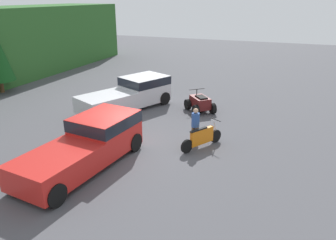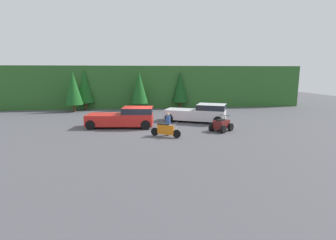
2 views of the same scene
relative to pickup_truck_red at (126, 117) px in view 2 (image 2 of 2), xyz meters
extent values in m
plane|color=#4C4C51|center=(1.75, -0.89, -0.95)|extent=(80.00, 80.00, 0.00)
cube|color=#2D6028|center=(1.75, 15.11, 1.87)|extent=(44.00, 6.00, 5.64)
cylinder|color=brown|center=(-6.70, 10.29, -0.51)|extent=(0.30, 0.30, 0.89)
cone|color=#19561E|center=(-6.70, 10.29, 1.96)|extent=(2.17, 2.17, 4.04)
cylinder|color=brown|center=(-5.65, 12.07, -0.49)|extent=(0.31, 0.31, 0.93)
cone|color=#19561E|center=(-5.65, 12.07, 2.09)|extent=(2.27, 2.27, 4.23)
cylinder|color=brown|center=(1.29, 10.87, -0.51)|extent=(0.30, 0.30, 0.89)
cone|color=#19561E|center=(1.29, 10.87, 1.95)|extent=(2.17, 2.17, 4.04)
cylinder|color=brown|center=(6.73, 11.92, -0.51)|extent=(0.29, 0.29, 0.88)
cone|color=#144719|center=(6.73, 11.92, 1.92)|extent=(2.14, 2.14, 4.00)
cube|color=red|center=(1.04, -0.12, 0.05)|extent=(2.80, 2.39, 1.56)
cube|color=#1E232D|center=(1.04, -0.12, 0.56)|extent=(2.82, 2.41, 0.50)
cube|color=red|center=(-1.80, 0.22, -0.25)|extent=(3.37, 2.46, 0.94)
cylinder|color=black|center=(1.90, 0.74, -0.54)|extent=(0.84, 0.38, 0.81)
cylinder|color=black|center=(1.67, -1.17, -0.54)|extent=(0.84, 0.38, 0.81)
cylinder|color=black|center=(-2.71, 1.30, -0.54)|extent=(0.84, 0.38, 0.81)
cylinder|color=black|center=(-2.94, -0.62, -0.54)|extent=(0.84, 0.38, 0.81)
cube|color=silver|center=(8.02, 1.27, 0.05)|extent=(3.23, 2.99, 1.56)
cube|color=#1E232D|center=(8.02, 1.27, 0.56)|extent=(3.26, 3.01, 0.50)
cube|color=silver|center=(5.41, 2.47, -0.25)|extent=(3.75, 3.23, 0.94)
cylinder|color=black|center=(9.12, 1.82, -0.54)|extent=(0.86, 0.60, 0.81)
cylinder|color=black|center=(8.32, 0.07, -0.54)|extent=(0.86, 0.60, 0.81)
cylinder|color=black|center=(4.86, 3.79, -0.54)|extent=(0.86, 0.60, 0.81)
cylinder|color=black|center=(4.05, 2.04, -0.54)|extent=(0.86, 0.60, 0.81)
cylinder|color=black|center=(3.85, -4.32, -0.64)|extent=(0.59, 0.40, 0.62)
cylinder|color=black|center=(2.30, -3.40, -0.64)|extent=(0.59, 0.40, 0.62)
cube|color=orange|center=(3.07, -3.86, -0.41)|extent=(1.20, 0.80, 0.71)
cylinder|color=#B7B7BC|center=(3.80, -4.29, -0.22)|extent=(0.29, 0.20, 0.81)
cylinder|color=black|center=(3.80, -4.29, 0.20)|extent=(0.34, 0.54, 0.04)
cube|color=black|center=(2.88, -3.75, -0.02)|extent=(0.89, 0.61, 0.06)
cylinder|color=black|center=(7.93, -1.62, -0.64)|extent=(0.62, 0.58, 0.63)
cylinder|color=black|center=(8.64, -2.42, -0.64)|extent=(0.62, 0.58, 0.63)
cylinder|color=black|center=(7.03, -2.41, -0.64)|extent=(0.62, 0.58, 0.63)
cylinder|color=black|center=(7.74, -3.21, -0.64)|extent=(0.62, 0.58, 0.63)
cube|color=#5B1919|center=(7.83, -2.42, -0.39)|extent=(1.55, 1.51, 0.66)
cylinder|color=black|center=(8.20, -2.09, 0.12)|extent=(0.07, 0.07, 0.35)
cylinder|color=black|center=(8.20, -2.09, 0.29)|extent=(0.69, 0.78, 0.04)
cube|color=black|center=(7.73, -2.51, -0.02)|extent=(0.90, 0.87, 0.08)
cylinder|color=brown|center=(3.33, -3.38, -0.51)|extent=(0.23, 0.23, 0.87)
cylinder|color=brown|center=(3.27, -3.57, -0.51)|extent=(0.23, 0.23, 0.87)
cylinder|color=#2D5199|center=(3.30, -3.47, 0.25)|extent=(0.46, 0.46, 0.65)
sphere|color=tan|center=(3.30, -3.47, 0.69)|extent=(0.30, 0.30, 0.24)
camera|label=1|loc=(-10.08, -7.31, 5.52)|focal=35.00mm
camera|label=2|loc=(1.04, -22.82, 3.77)|focal=28.00mm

